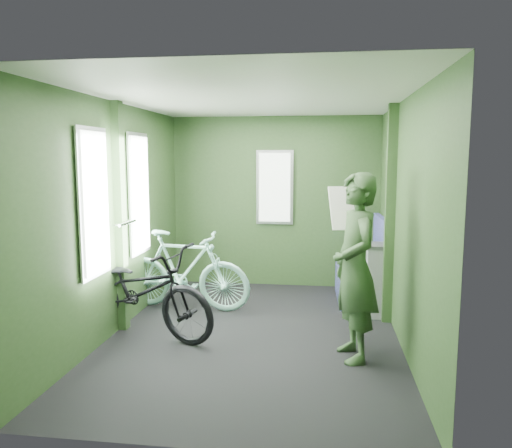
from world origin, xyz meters
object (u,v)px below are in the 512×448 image
at_px(bicycle_black, 141,335).
at_px(passenger, 355,267).
at_px(bicycle_mint, 184,310).
at_px(waste_box, 377,280).
at_px(bench_seat, 362,276).

distance_m(bicycle_black, passenger, 2.23).
height_order(bicycle_mint, passenger, passenger).
relative_size(bicycle_mint, passenger, 0.97).
bearing_deg(bicycle_black, bicycle_mint, 8.38).
height_order(passenger, waste_box, passenger).
xyz_separation_m(bicycle_black, waste_box, (2.38, 0.96, 0.40)).
relative_size(bicycle_black, waste_box, 2.16).
height_order(bicycle_black, bicycle_mint, bicycle_mint).
bearing_deg(waste_box, passenger, -104.42).
bearing_deg(bicycle_black, bench_seat, -34.20).
bearing_deg(bench_seat, waste_box, -81.18).
distance_m(bicycle_black, waste_box, 2.60).
xyz_separation_m(bicycle_black, passenger, (2.06, -0.29, 0.82)).
relative_size(passenger, bench_seat, 1.57).
xyz_separation_m(bicycle_mint, bench_seat, (2.07, 0.69, 0.31)).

